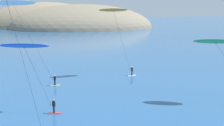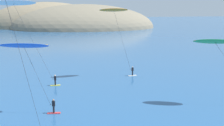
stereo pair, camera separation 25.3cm
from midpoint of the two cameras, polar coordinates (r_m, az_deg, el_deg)
The scene contains 6 objects.
headland_island at distance 162.93m, azimuth -8.48°, elevation 7.13°, with size 95.28×53.46×28.83m.
kitesurfer_green at distance 35.93m, azimuth 20.93°, elevation 3.24°, with size 8.32×3.83×8.33m.
kitesurfer_black at distance 23.85m, azimuth -20.20°, elevation 11.00°, with size 6.16×1.89×13.51m.
kitesurfer_blue at distance 32.16m, azimuth -16.85°, elevation 2.46°, with size 6.58×2.70×8.22m.
kitesurfer_orange at distance 47.08m, azimuth 0.85°, elevation 9.70°, with size 6.71×1.93×11.77m.
kitesurfer_white at distance 42.69m, azimuth -18.77°, elevation 10.50°, with size 9.34×1.72×12.97m.
Camera 2 is at (-17.36, -7.11, 12.05)m, focal length 45.00 mm.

